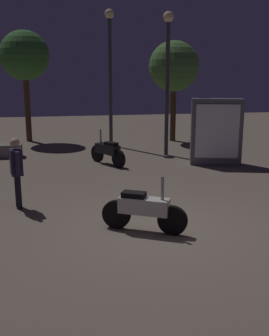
{
  "coord_description": "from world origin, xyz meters",
  "views": [
    {
      "loc": [
        -1.8,
        -7.32,
        3.01
      ],
      "look_at": [
        -0.32,
        0.9,
        1.0
      ],
      "focal_mm": 44.3,
      "sensor_mm": 36.0,
      "label": 1
    }
  ],
  "objects_px": {
    "motorcycle_white_foreground": "(144,209)",
    "motorcycle_black_parked_left": "(108,151)",
    "person_rider_beside": "(17,167)",
    "streetlamp_near": "(168,66)",
    "kiosk_billboard": "(216,132)",
    "streetlamp_far": "(110,61)"
  },
  "relations": [
    {
      "from": "person_rider_beside",
      "to": "streetlamp_near",
      "type": "relative_size",
      "value": 0.32
    },
    {
      "from": "motorcycle_black_parked_left",
      "to": "streetlamp_near",
      "type": "distance_m",
      "value": 3.67
    },
    {
      "from": "streetlamp_near",
      "to": "kiosk_billboard",
      "type": "bearing_deg",
      "value": -54.83
    },
    {
      "from": "person_rider_beside",
      "to": "streetlamp_far",
      "type": "xyz_separation_m",
      "value": [
        2.94,
        7.22,
        2.35
      ]
    },
    {
      "from": "motorcycle_white_foreground",
      "to": "kiosk_billboard",
      "type": "bearing_deg",
      "value": 84.14
    },
    {
      "from": "streetlamp_near",
      "to": "kiosk_billboard",
      "type": "distance_m",
      "value": 2.92
    },
    {
      "from": "streetlamp_near",
      "to": "streetlamp_far",
      "type": "relative_size",
      "value": 0.94
    },
    {
      "from": "motorcycle_white_foreground",
      "to": "streetlamp_near",
      "type": "relative_size",
      "value": 0.31
    },
    {
      "from": "motorcycle_white_foreground",
      "to": "motorcycle_black_parked_left",
      "type": "height_order",
      "value": "same"
    },
    {
      "from": "motorcycle_white_foreground",
      "to": "kiosk_billboard",
      "type": "relative_size",
      "value": 0.72
    },
    {
      "from": "motorcycle_black_parked_left",
      "to": "kiosk_billboard",
      "type": "height_order",
      "value": "kiosk_billboard"
    },
    {
      "from": "person_rider_beside",
      "to": "streetlamp_near",
      "type": "distance_m",
      "value": 7.21
    },
    {
      "from": "motorcycle_black_parked_left",
      "to": "motorcycle_white_foreground",
      "type": "bearing_deg",
      "value": 148.68
    },
    {
      "from": "streetlamp_far",
      "to": "kiosk_billboard",
      "type": "relative_size",
      "value": 2.47
    },
    {
      "from": "streetlamp_near",
      "to": "kiosk_billboard",
      "type": "xyz_separation_m",
      "value": [
        1.19,
        -1.7,
        -2.05
      ]
    },
    {
      "from": "person_rider_beside",
      "to": "streetlamp_near",
      "type": "height_order",
      "value": "streetlamp_near"
    },
    {
      "from": "motorcycle_black_parked_left",
      "to": "person_rider_beside",
      "type": "distance_m",
      "value": 4.6
    },
    {
      "from": "person_rider_beside",
      "to": "motorcycle_black_parked_left",
      "type": "bearing_deg",
      "value": -134.12
    },
    {
      "from": "streetlamp_far",
      "to": "streetlamp_near",
      "type": "bearing_deg",
      "value": -51.66
    },
    {
      "from": "person_rider_beside",
      "to": "kiosk_billboard",
      "type": "xyz_separation_m",
      "value": [
        5.85,
        3.36,
        0.13
      ]
    },
    {
      "from": "kiosk_billboard",
      "to": "motorcycle_black_parked_left",
      "type": "bearing_deg",
      "value": 6.2
    },
    {
      "from": "motorcycle_white_foreground",
      "to": "streetlamp_near",
      "type": "bearing_deg",
      "value": 99.63
    }
  ]
}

